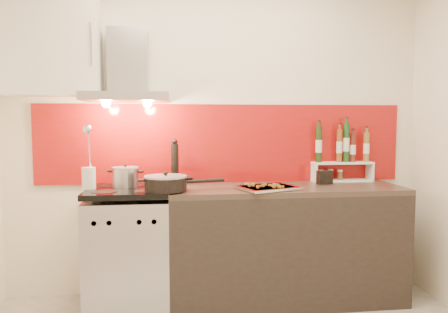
{
  "coord_description": "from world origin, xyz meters",
  "views": [
    {
      "loc": [
        -0.39,
        -2.16,
        1.41
      ],
      "look_at": [
        0.0,
        0.95,
        1.15
      ],
      "focal_mm": 35.0,
      "sensor_mm": 36.0,
      "label": 1
    }
  ],
  "objects": [
    {
      "name": "back_wall",
      "position": [
        0.0,
        1.4,
        1.3
      ],
      "size": [
        3.4,
        0.02,
        2.6
      ],
      "primitive_type": "cube",
      "color": "silver",
      "rests_on": "ground"
    },
    {
      "name": "backsplash",
      "position": [
        0.05,
        1.39,
        1.22
      ],
      "size": [
        3.0,
        0.02,
        0.64
      ],
      "primitive_type": "cube",
      "color": "maroon",
      "rests_on": "back_wall"
    },
    {
      "name": "range_stove",
      "position": [
        -0.7,
        1.1,
        0.44
      ],
      "size": [
        0.6,
        0.6,
        0.91
      ],
      "color": "#B7B7BA",
      "rests_on": "ground"
    },
    {
      "name": "counter",
      "position": [
        0.5,
        1.1,
        0.45
      ],
      "size": [
        1.8,
        0.6,
        0.9
      ],
      "color": "black",
      "rests_on": "ground"
    },
    {
      "name": "range_hood",
      "position": [
        -0.7,
        1.24,
        1.74
      ],
      "size": [
        0.62,
        0.5,
        0.61
      ],
      "color": "#B7B7BA",
      "rests_on": "back_wall"
    },
    {
      "name": "upper_cabinet",
      "position": [
        -1.25,
        1.22,
        1.95
      ],
      "size": [
        0.7,
        0.35,
        0.72
      ],
      "primitive_type": "cube",
      "color": "white",
      "rests_on": "back_wall"
    },
    {
      "name": "stock_pot",
      "position": [
        -0.72,
        1.19,
        0.98
      ],
      "size": [
        0.2,
        0.2,
        0.17
      ],
      "color": "#B7B7BA",
      "rests_on": "range_stove"
    },
    {
      "name": "saute_pan",
      "position": [
        -0.41,
        0.95,
        0.96
      ],
      "size": [
        0.59,
        0.31,
        0.14
      ],
      "color": "black",
      "rests_on": "range_stove"
    },
    {
      "name": "utensil_jar",
      "position": [
        -0.98,
        1.1,
        1.04
      ],
      "size": [
        0.1,
        0.15,
        0.48
      ],
      "color": "silver",
      "rests_on": "range_stove"
    },
    {
      "name": "pepper_mill",
      "position": [
        -0.35,
        1.27,
        1.08
      ],
      "size": [
        0.06,
        0.06,
        0.37
      ],
      "color": "black",
      "rests_on": "counter"
    },
    {
      "name": "step_shelf",
      "position": [
        1.04,
        1.31,
        1.1
      ],
      "size": [
        0.51,
        0.14,
        0.49
      ],
      "color": "white",
      "rests_on": "counter"
    },
    {
      "name": "caddy_box",
      "position": [
        0.83,
        1.15,
        0.96
      ],
      "size": [
        0.13,
        0.07,
        0.11
      ],
      "primitive_type": "cube",
      "rotation": [
        0.0,
        0.0,
        0.17
      ],
      "color": "black",
      "rests_on": "counter"
    },
    {
      "name": "baking_tray",
      "position": [
        0.33,
        0.97,
        0.92
      ],
      "size": [
        0.5,
        0.45,
        0.03
      ],
      "color": "silver",
      "rests_on": "counter"
    }
  ]
}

